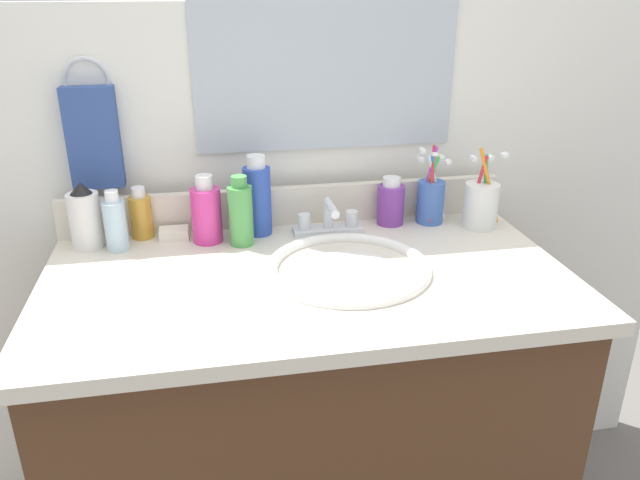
{
  "coord_description": "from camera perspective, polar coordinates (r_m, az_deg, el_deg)",
  "views": [
    {
      "loc": [
        -0.18,
        -1.09,
        1.34
      ],
      "look_at": [
        0.02,
        0.0,
        0.87
      ],
      "focal_mm": 34.75,
      "sensor_mm": 36.0,
      "label": 1
    }
  ],
  "objects": [
    {
      "name": "mirror_panel",
      "position": [
        1.43,
        0.64,
        19.42
      ],
      "size": [
        0.6,
        0.01,
        0.56
      ],
      "primitive_type": "cube",
      "color": "#B2BCC6"
    },
    {
      "name": "bottle_oil_amber",
      "position": [
        1.43,
        -16.16,
        2.19
      ],
      "size": [
        0.05,
        0.05,
        0.12
      ],
      "color": "gold",
      "rests_on": "countertop"
    },
    {
      "name": "faucet",
      "position": [
        1.41,
        0.8,
        1.69
      ],
      "size": [
        0.16,
        0.1,
        0.08
      ],
      "color": "silver",
      "rests_on": "countertop"
    },
    {
      "name": "vanity_cabinet",
      "position": [
        1.46,
        -1.0,
        -17.99
      ],
      "size": [
        0.99,
        0.53,
        0.78
      ],
      "primitive_type": "cube",
      "color": "#4C2D19",
      "rests_on": "ground_plane"
    },
    {
      "name": "bottle_soap_pink",
      "position": [
        1.37,
        -10.43,
        2.47
      ],
      "size": [
        0.07,
        0.07,
        0.15
      ],
      "color": "#D8338C",
      "rests_on": "countertop"
    },
    {
      "name": "bottle_cream_purple",
      "position": [
        1.47,
        6.53,
        3.42
      ],
      "size": [
        0.06,
        0.06,
        0.11
      ],
      "color": "#7A3899",
      "rests_on": "countertop"
    },
    {
      "name": "bottle_gel_clear",
      "position": [
        1.38,
        -18.32,
        1.42
      ],
      "size": [
        0.05,
        0.05,
        0.13
      ],
      "color": "silver",
      "rests_on": "countertop"
    },
    {
      "name": "towel_ring",
      "position": [
        1.44,
        -20.71,
        13.61
      ],
      "size": [
        0.1,
        0.01,
        0.1
      ],
      "primitive_type": "torus",
      "rotation": [
        1.57,
        0.0,
        0.0
      ],
      "color": "silver"
    },
    {
      "name": "bottle_shampoo_blue",
      "position": [
        1.4,
        -5.79,
        3.85
      ],
      "size": [
        0.06,
        0.06,
        0.18
      ],
      "color": "#2D4CB2",
      "rests_on": "countertop"
    },
    {
      "name": "backsplash",
      "position": [
        1.46,
        -2.98,
        3.19
      ],
      "size": [
        1.04,
        0.02,
        0.09
      ],
      "primitive_type": "cube",
      "color": "beige",
      "rests_on": "countertop"
    },
    {
      "name": "countertop",
      "position": [
        1.23,
        -1.13,
        -3.7
      ],
      "size": [
        1.04,
        0.58,
        0.03
      ],
      "primitive_type": "cube",
      "color": "beige",
      "rests_on": "vanity_cabinet"
    },
    {
      "name": "bottle_lotion_white",
      "position": [
        1.41,
        -20.82,
        1.92
      ],
      "size": [
        0.07,
        0.07,
        0.15
      ],
      "color": "white",
      "rests_on": "countertop"
    },
    {
      "name": "bottle_toner_green",
      "position": [
        1.35,
        -7.32,
        2.43
      ],
      "size": [
        0.05,
        0.05,
        0.15
      ],
      "color": "#4C9E4C",
      "rests_on": "countertop"
    },
    {
      "name": "sink_basin",
      "position": [
        1.26,
        2.54,
        -3.91
      ],
      "size": [
        0.33,
        0.33,
        0.11
      ],
      "color": "white",
      "rests_on": "countertop"
    },
    {
      "name": "hand_towel",
      "position": [
        1.44,
        -20.15,
        8.81
      ],
      "size": [
        0.11,
        0.04,
        0.22
      ],
      "primitive_type": "cube",
      "color": "#334C8C"
    },
    {
      "name": "soap_bar",
      "position": [
        1.42,
        -13.29,
        0.59
      ],
      "size": [
        0.06,
        0.04,
        0.02
      ],
      "primitive_type": "cube",
      "color": "white",
      "rests_on": "countertop"
    },
    {
      "name": "cup_white_ceramic",
      "position": [
        1.48,
        14.61,
        3.21
      ],
      "size": [
        0.08,
        0.08,
        0.19
      ],
      "color": "white",
      "rests_on": "countertop"
    },
    {
      "name": "back_wall",
      "position": [
        1.59,
        -3.14,
        -2.84
      ],
      "size": [
        2.14,
        0.04,
        1.3
      ],
      "primitive_type": "cube",
      "color": "white",
      "rests_on": "ground_plane"
    },
    {
      "name": "cup_blue_plastic",
      "position": [
        1.49,
        10.13,
        3.77
      ],
      "size": [
        0.07,
        0.08,
        0.19
      ],
      "color": "#3F66B7",
      "rests_on": "countertop"
    }
  ]
}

